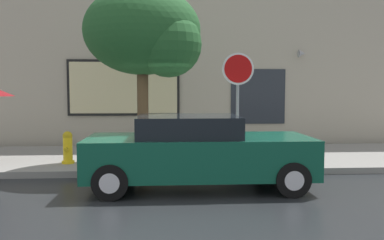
% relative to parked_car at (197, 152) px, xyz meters
% --- Properties ---
extents(ground_plane, '(60.00, 60.00, 0.00)m').
position_rel_parked_car_xyz_m(ground_plane, '(-0.92, 0.01, -0.71)').
color(ground_plane, black).
extents(sidewalk, '(20.00, 4.00, 0.15)m').
position_rel_parked_car_xyz_m(sidewalk, '(-0.92, 3.01, -0.64)').
color(sidewalk, gray).
rests_on(sidewalk, ground).
extents(building_facade, '(20.00, 0.67, 7.00)m').
position_rel_parked_car_xyz_m(building_facade, '(-0.93, 5.51, 2.77)').
color(building_facade, '#B2A893').
rests_on(building_facade, ground).
extents(parked_car, '(4.34, 1.84, 1.42)m').
position_rel_parked_car_xyz_m(parked_car, '(0.00, 0.00, 0.00)').
color(parked_car, '#0F4C38').
rests_on(parked_car, ground).
extents(fire_hydrant, '(0.30, 0.44, 0.78)m').
position_rel_parked_car_xyz_m(fire_hydrant, '(-2.98, 1.98, -0.18)').
color(fire_hydrant, yellow).
rests_on(fire_hydrant, sidewalk).
extents(street_tree, '(2.78, 2.36, 4.21)m').
position_rel_parked_car_xyz_m(street_tree, '(-1.04, 1.84, 2.52)').
color(street_tree, '#4C3823').
rests_on(street_tree, sidewalk).
extents(stop_sign, '(0.76, 0.10, 2.65)m').
position_rel_parked_car_xyz_m(stop_sign, '(1.10, 1.70, 1.31)').
color(stop_sign, gray).
rests_on(stop_sign, sidewalk).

